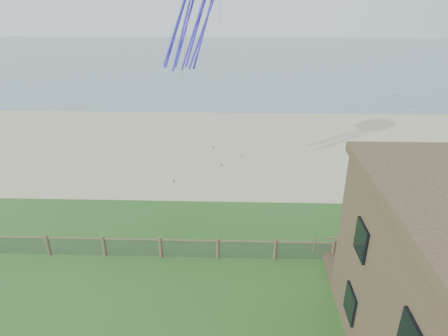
{
  "coord_description": "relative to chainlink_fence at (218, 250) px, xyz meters",
  "views": [
    {
      "loc": [
        0.88,
        -11.09,
        13.22
      ],
      "look_at": [
        0.27,
        8.0,
        4.34
      ],
      "focal_mm": 32.0,
      "sensor_mm": 36.0,
      "label": 1
    }
  ],
  "objects": [
    {
      "name": "ocean",
      "position": [
        0.0,
        60.0,
        -0.55
      ],
      "size": [
        160.0,
        68.0,
        0.02
      ],
      "primitive_type": "cube",
      "color": "slate",
      "rests_on": "ground"
    },
    {
      "name": "picnic_table",
      "position": [
        8.47,
        -1.0,
        -0.15
      ],
      "size": [
        2.13,
        1.77,
        0.8
      ],
      "primitive_type": null,
      "rotation": [
        0.0,
        0.0,
        -0.2
      ],
      "color": "brown",
      "rests_on": "ground"
    },
    {
      "name": "sand_beach",
      "position": [
        0.0,
        16.0,
        -0.55
      ],
      "size": [
        72.0,
        20.0,
        0.02
      ],
      "primitive_type": "cube",
      "color": "tan",
      "rests_on": "ground"
    },
    {
      "name": "chainlink_fence",
      "position": [
        0.0,
        0.0,
        0.0
      ],
      "size": [
        36.2,
        0.2,
        1.25
      ],
      "primitive_type": null,
      "color": "brown",
      "rests_on": "ground"
    },
    {
      "name": "octopus_kite",
      "position": [
        -1.62,
        5.7,
        11.69
      ],
      "size": [
        4.09,
        3.5,
        7.11
      ],
      "primitive_type": null,
      "rotation": [
        0.0,
        0.0,
        0.36
      ],
      "color": "orange"
    }
  ]
}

